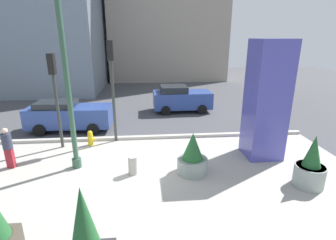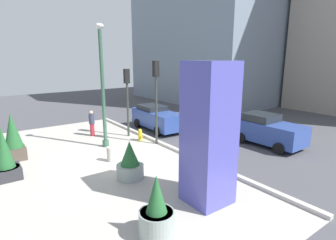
{
  "view_description": "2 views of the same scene",
  "coord_description": "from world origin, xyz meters",
  "px_view_note": "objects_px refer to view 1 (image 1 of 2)",
  "views": [
    {
      "loc": [
        0.65,
        -9.43,
        5.09
      ],
      "look_at": [
        1.61,
        1.19,
        1.62
      ],
      "focal_mm": 27.59,
      "sensor_mm": 36.0,
      "label": 1
    },
    {
      "loc": [
        12.15,
        -5.72,
        5.12
      ],
      "look_at": [
        1.9,
        1.79,
        2.16
      ],
      "focal_mm": 29.01,
      "sensor_mm": 36.0,
      "label": 2
    }
  ],
  "objects_px": {
    "pedestrian_on_sidewalk": "(8,146)",
    "art_pillar_blue": "(266,101)",
    "potted_plant_curbside": "(192,157)",
    "lamp_post": "(68,86)",
    "car_curb_west": "(69,115)",
    "traffic_light_far_side": "(55,86)",
    "car_far_lane": "(181,98)",
    "potted_plant_by_pillar": "(311,168)",
    "concrete_bollard": "(133,165)",
    "fire_hydrant": "(90,138)",
    "traffic_light_corner": "(112,76)"
  },
  "relations": [
    {
      "from": "pedestrian_on_sidewalk",
      "to": "art_pillar_blue",
      "type": "bearing_deg",
      "value": 1.3
    },
    {
      "from": "art_pillar_blue",
      "to": "potted_plant_curbside",
      "type": "relative_size",
      "value": 3.0
    },
    {
      "from": "lamp_post",
      "to": "art_pillar_blue",
      "type": "xyz_separation_m",
      "value": [
        7.92,
        0.46,
        -0.85
      ]
    },
    {
      "from": "lamp_post",
      "to": "art_pillar_blue",
      "type": "relative_size",
      "value": 1.37
    },
    {
      "from": "car_curb_west",
      "to": "traffic_light_far_side",
      "type": "bearing_deg",
      "value": -83.46
    },
    {
      "from": "car_far_lane",
      "to": "traffic_light_far_side",
      "type": "bearing_deg",
      "value": -138.64
    },
    {
      "from": "potted_plant_by_pillar",
      "to": "pedestrian_on_sidewalk",
      "type": "distance_m",
      "value": 11.42
    },
    {
      "from": "potted_plant_curbside",
      "to": "concrete_bollard",
      "type": "xyz_separation_m",
      "value": [
        -2.29,
        0.13,
        -0.31
      ]
    },
    {
      "from": "car_curb_west",
      "to": "concrete_bollard",
      "type": "bearing_deg",
      "value": -54.67
    },
    {
      "from": "potted_plant_by_pillar",
      "to": "pedestrian_on_sidewalk",
      "type": "relative_size",
      "value": 1.13
    },
    {
      "from": "fire_hydrant",
      "to": "traffic_light_far_side",
      "type": "xyz_separation_m",
      "value": [
        -1.31,
        -0.12,
        2.59
      ]
    },
    {
      "from": "potted_plant_by_pillar",
      "to": "traffic_light_corner",
      "type": "relative_size",
      "value": 0.39
    },
    {
      "from": "traffic_light_corner",
      "to": "pedestrian_on_sidewalk",
      "type": "height_order",
      "value": "traffic_light_corner"
    },
    {
      "from": "potted_plant_by_pillar",
      "to": "art_pillar_blue",
      "type": "bearing_deg",
      "value": 103.11
    },
    {
      "from": "fire_hydrant",
      "to": "car_far_lane",
      "type": "xyz_separation_m",
      "value": [
        5.23,
        5.64,
        0.54
      ]
    },
    {
      "from": "potted_plant_curbside",
      "to": "car_far_lane",
      "type": "xyz_separation_m",
      "value": [
        0.78,
        8.77,
        0.23
      ]
    },
    {
      "from": "traffic_light_corner",
      "to": "car_curb_west",
      "type": "height_order",
      "value": "traffic_light_corner"
    },
    {
      "from": "car_curb_west",
      "to": "pedestrian_on_sidewalk",
      "type": "bearing_deg",
      "value": -105.2
    },
    {
      "from": "art_pillar_blue",
      "to": "traffic_light_corner",
      "type": "xyz_separation_m",
      "value": [
        -6.62,
        2.26,
        0.8
      ]
    },
    {
      "from": "traffic_light_corner",
      "to": "concrete_bollard",
      "type": "bearing_deg",
      "value": -73.95
    },
    {
      "from": "fire_hydrant",
      "to": "potted_plant_by_pillar",
      "type": "bearing_deg",
      "value": -27.66
    },
    {
      "from": "lamp_post",
      "to": "fire_hydrant",
      "type": "bearing_deg",
      "value": 86.9
    },
    {
      "from": "lamp_post",
      "to": "fire_hydrant",
      "type": "xyz_separation_m",
      "value": [
        0.12,
        2.26,
        -2.98
      ]
    },
    {
      "from": "traffic_light_corner",
      "to": "pedestrian_on_sidewalk",
      "type": "relative_size",
      "value": 2.89
    },
    {
      "from": "potted_plant_curbside",
      "to": "fire_hydrant",
      "type": "distance_m",
      "value": 5.45
    },
    {
      "from": "art_pillar_blue",
      "to": "potted_plant_by_pillar",
      "type": "height_order",
      "value": "art_pillar_blue"
    },
    {
      "from": "potted_plant_curbside",
      "to": "car_far_lane",
      "type": "distance_m",
      "value": 8.81
    },
    {
      "from": "lamp_post",
      "to": "concrete_bollard",
      "type": "distance_m",
      "value": 3.83
    },
    {
      "from": "lamp_post",
      "to": "potted_plant_by_pillar",
      "type": "distance_m",
      "value": 9.17
    },
    {
      "from": "art_pillar_blue",
      "to": "car_far_lane",
      "type": "relative_size",
      "value": 1.23
    },
    {
      "from": "fire_hydrant",
      "to": "car_curb_west",
      "type": "bearing_deg",
      "value": 124.64
    },
    {
      "from": "art_pillar_blue",
      "to": "traffic_light_far_side",
      "type": "height_order",
      "value": "art_pillar_blue"
    },
    {
      "from": "fire_hydrant",
      "to": "car_far_lane",
      "type": "distance_m",
      "value": 7.71
    },
    {
      "from": "lamp_post",
      "to": "car_curb_west",
      "type": "xyz_separation_m",
      "value": [
        -1.46,
        4.55,
        -2.48
      ]
    },
    {
      "from": "potted_plant_curbside",
      "to": "traffic_light_far_side",
      "type": "bearing_deg",
      "value": 152.42
    },
    {
      "from": "lamp_post",
      "to": "traffic_light_corner",
      "type": "bearing_deg",
      "value": 64.46
    },
    {
      "from": "traffic_light_corner",
      "to": "pedestrian_on_sidewalk",
      "type": "distance_m",
      "value": 5.23
    },
    {
      "from": "art_pillar_blue",
      "to": "traffic_light_corner",
      "type": "bearing_deg",
      "value": 161.17
    },
    {
      "from": "concrete_bollard",
      "to": "art_pillar_blue",
      "type": "bearing_deg",
      "value": 12.04
    },
    {
      "from": "fire_hydrant",
      "to": "car_curb_west",
      "type": "relative_size",
      "value": 0.16
    },
    {
      "from": "potted_plant_curbside",
      "to": "pedestrian_on_sidewalk",
      "type": "bearing_deg",
      "value": 171.44
    },
    {
      "from": "traffic_light_corner",
      "to": "fire_hydrant",
      "type": "bearing_deg",
      "value": -158.81
    },
    {
      "from": "art_pillar_blue",
      "to": "car_curb_west",
      "type": "height_order",
      "value": "art_pillar_blue"
    },
    {
      "from": "concrete_bollard",
      "to": "car_far_lane",
      "type": "bearing_deg",
      "value": 70.49
    },
    {
      "from": "fire_hydrant",
      "to": "pedestrian_on_sidewalk",
      "type": "distance_m",
      "value": 3.49
    },
    {
      "from": "fire_hydrant",
      "to": "traffic_light_far_side",
      "type": "relative_size",
      "value": 0.17
    },
    {
      "from": "lamp_post",
      "to": "traffic_light_corner",
      "type": "distance_m",
      "value": 3.01
    },
    {
      "from": "traffic_light_corner",
      "to": "traffic_light_far_side",
      "type": "distance_m",
      "value": 2.57
    },
    {
      "from": "concrete_bollard",
      "to": "pedestrian_on_sidewalk",
      "type": "height_order",
      "value": "pedestrian_on_sidewalk"
    },
    {
      "from": "pedestrian_on_sidewalk",
      "to": "potted_plant_by_pillar",
      "type": "bearing_deg",
      "value": -11.93
    }
  ]
}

